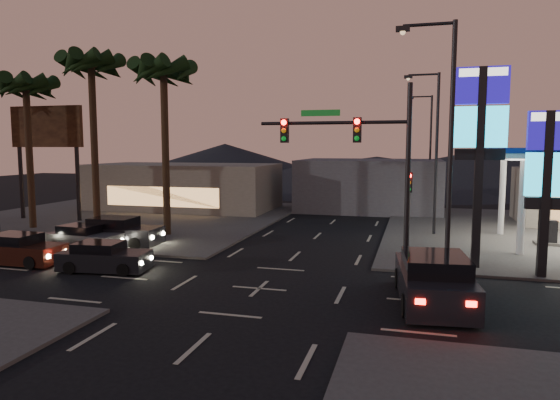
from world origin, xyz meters
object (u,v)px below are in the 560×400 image
(pylon_sign_short, at_px, (547,168))
(car_lane_b_front, at_px, (84,238))
(car_lane_a_mid, at_px, (19,250))
(pylon_sign_tall, at_px, (481,127))
(car_lane_a_front, at_px, (104,258))
(suv_station, at_px, (433,280))
(car_lane_b_mid, at_px, (118,232))
(traffic_signal_mast, at_px, (363,155))

(pylon_sign_short, xyz_separation_m, car_lane_b_front, (-22.37, 0.11, -4.04))
(pylon_sign_short, xyz_separation_m, car_lane_a_mid, (-23.33, -3.45, -4.00))
(pylon_sign_tall, bearing_deg, car_lane_a_front, -163.86)
(car_lane_b_front, height_order, suv_station, suv_station)
(pylon_sign_short, xyz_separation_m, car_lane_a_front, (-18.57, -3.65, -4.05))
(car_lane_a_front, bearing_deg, suv_station, -4.13)
(car_lane_b_mid, bearing_deg, car_lane_b_front, -125.14)
(pylon_sign_tall, height_order, pylon_sign_short, pylon_sign_tall)
(pylon_sign_short, xyz_separation_m, suv_station, (-4.49, -4.67, -3.81))
(car_lane_a_front, bearing_deg, car_lane_a_mid, 177.64)
(traffic_signal_mast, relative_size, car_lane_a_front, 1.93)
(car_lane_a_mid, bearing_deg, car_lane_b_mid, 68.21)
(traffic_signal_mast, height_order, car_lane_a_mid, traffic_signal_mast)
(pylon_sign_short, relative_size, traffic_signal_mast, 0.88)
(car_lane_b_front, relative_size, car_lane_b_mid, 0.86)
(pylon_sign_short, bearing_deg, car_lane_b_front, 179.72)
(car_lane_a_mid, bearing_deg, suv_station, -3.69)
(pylon_sign_tall, xyz_separation_m, car_lane_a_mid, (-20.83, -4.45, -5.74))
(pylon_sign_tall, relative_size, suv_station, 1.59)
(traffic_signal_mast, distance_m, car_lane_a_mid, 16.75)
(car_lane_a_front, xyz_separation_m, car_lane_a_mid, (-4.76, 0.20, 0.05))
(car_lane_a_mid, relative_size, suv_station, 0.78)
(car_lane_b_mid, relative_size, suv_station, 0.87)
(pylon_sign_short, relative_size, car_lane_b_front, 1.66)
(pylon_sign_short, distance_m, suv_station, 7.52)
(traffic_signal_mast, xyz_separation_m, car_lane_a_mid, (-16.09, -0.94, -4.57))
(pylon_sign_tall, distance_m, suv_station, 8.18)
(pylon_sign_tall, relative_size, pylon_sign_short, 1.29)
(car_lane_a_front, distance_m, suv_station, 14.12)
(traffic_signal_mast, distance_m, car_lane_b_mid, 15.32)
(pylon_sign_tall, bearing_deg, car_lane_a_mid, -167.93)
(car_lane_b_front, xyz_separation_m, car_lane_b_mid, (1.08, 1.53, 0.11))
(pylon_sign_short, distance_m, car_lane_a_front, 19.35)
(car_lane_a_front, height_order, car_lane_b_mid, car_lane_b_mid)
(pylon_sign_short, height_order, car_lane_a_mid, pylon_sign_short)
(pylon_sign_short, bearing_deg, pylon_sign_tall, 158.20)
(pylon_sign_short, height_order, car_lane_b_mid, pylon_sign_short)
(car_lane_b_mid, bearing_deg, suv_station, -20.59)
(car_lane_a_mid, relative_size, car_lane_b_mid, 0.89)
(traffic_signal_mast, bearing_deg, car_lane_a_mid, -176.65)
(car_lane_a_mid, height_order, car_lane_b_mid, car_lane_b_mid)
(traffic_signal_mast, relative_size, suv_station, 1.42)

